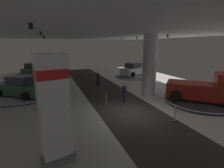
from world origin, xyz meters
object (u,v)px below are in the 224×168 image
Objects in this scene: brand_sign_pylon at (54,110)px; display_car_far_right at (134,69)px; display_platform_mid_left at (22,97)px; display_platform_deep_left at (34,75)px; display_platform_near_right at (200,101)px; display_car_mid_left at (21,87)px; visitor_walking_near at (98,78)px; display_platform_far_right at (134,76)px; visitor_walking_far at (124,92)px; display_car_deep_left at (33,69)px; column_right at (150,66)px; pickup_truck_near_right at (206,89)px.

brand_sign_pylon is 0.95× the size of display_car_far_right.
display_platform_deep_left is at bearing 88.99° from display_platform_mid_left.
display_car_mid_left reaches higher than display_platform_near_right.
visitor_walking_near is (7.56, 2.41, 0.72)m from display_platform_mid_left.
display_platform_mid_left is 1.06× the size of display_platform_far_right.
visitor_walking_far is (7.75, -15.62, 0.77)m from display_platform_deep_left.
brand_sign_pylon is at bearing -134.16° from visitor_walking_far.
display_platform_deep_left is (-2.24, 21.29, -2.10)m from brand_sign_pylon.
display_car_far_right is at bearing -154.89° from display_platform_far_right.
display_car_deep_left is 11.71m from display_car_mid_left.
display_car_deep_left is (-2.25, 21.26, -1.23)m from brand_sign_pylon.
visitor_walking_far is at bearing -86.34° from visitor_walking_near.
visitor_walking_near is (7.35, -9.30, 0.77)m from display_platform_deep_left.
display_platform_near_right is 1.29× the size of display_car_mid_left.
column_right reaches higher than visitor_walking_far.
brand_sign_pylon is 2.73× the size of visitor_walking_near.
column_right is 10.84m from brand_sign_pylon.
visitor_walking_near is at bearing 17.72° from display_platform_mid_left.
brand_sign_pylon is 2.73× the size of visitor_walking_far.
display_car_mid_left is at bearing 104.25° from brand_sign_pylon.
display_platform_deep_left is at bearing 127.32° from pickup_truck_near_right.
display_car_far_right reaches higher than display_platform_near_right.
visitor_walking_far is at bearing 157.83° from pickup_truck_near_right.
display_platform_mid_left is 8.89m from visitor_walking_far.
display_platform_mid_left is at bearing -158.28° from display_platform_far_right.
display_car_deep_left is 0.83× the size of display_platform_mid_left.
display_platform_far_right is at bearing 25.11° from display_car_far_right.
brand_sign_pylon reaches higher than pickup_truck_near_right.
display_platform_deep_left is at bearing 72.95° from display_car_deep_left.
column_right is 5.09m from display_platform_near_right.
display_car_deep_left is at bearing 89.15° from display_car_mid_left.
column_right is 6.48m from visitor_walking_near.
column_right reaches higher than display_car_deep_left.
visitor_walking_far is (7.96, -3.90, 0.72)m from display_platform_mid_left.
pickup_truck_near_right is 1.01× the size of display_platform_far_right.
display_car_deep_left is at bearing 126.44° from column_right.
display_car_mid_left reaches higher than display_platform_mid_left.
visitor_walking_near is at bearing -153.65° from display_car_far_right.
brand_sign_pylon is at bearing -83.95° from display_car_deep_left.
display_platform_far_right is at bearing 90.21° from display_platform_near_right.
display_platform_deep_left is 17.45m from visitor_walking_far.
column_right is 1.05× the size of pickup_truck_near_right.
display_platform_far_right is at bearing -24.86° from display_platform_deep_left.
display_platform_deep_left is at bearing 128.31° from visitor_walking_near.
display_platform_deep_left is (-13.55, 17.84, 0.01)m from display_platform_near_right.
visitor_walking_far is at bearing 45.84° from brand_sign_pylon.
visitor_walking_near is 1.00× the size of visitor_walking_far.
display_platform_deep_left is 0.87m from display_car_deep_left.
display_car_mid_left is at bearing -158.18° from display_car_far_right.
column_right reaches higher than pickup_truck_near_right.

